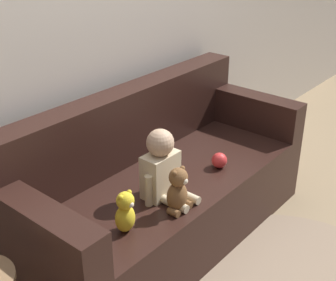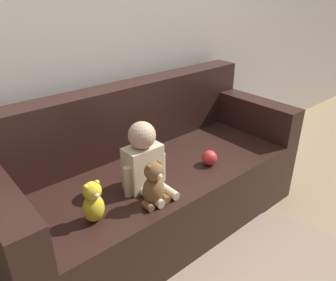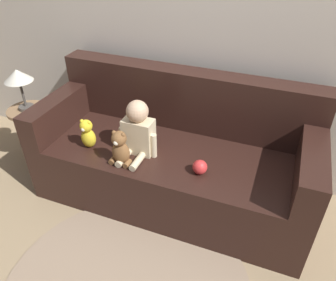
% 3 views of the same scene
% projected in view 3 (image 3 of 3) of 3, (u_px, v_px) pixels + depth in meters
% --- Properties ---
extents(ground_plane, '(12.00, 12.00, 0.00)m').
position_uv_depth(ground_plane, '(172.00, 195.00, 2.64)').
color(ground_plane, '#9E8460').
extents(wall_back, '(8.00, 0.05, 2.60)m').
position_uv_depth(wall_back, '(198.00, 13.00, 2.28)').
color(wall_back, beige).
rests_on(wall_back, ground_plane).
extents(couch, '(2.01, 0.82, 0.94)m').
position_uv_depth(couch, '(174.00, 158.00, 2.49)').
color(couch, black).
rests_on(couch, ground_plane).
extents(person_baby, '(0.28, 0.30, 0.40)m').
position_uv_depth(person_baby, '(138.00, 131.00, 2.23)').
color(person_baby, beige).
rests_on(person_baby, couch).
extents(teddy_bear_brown, '(0.15, 0.12, 0.25)m').
position_uv_depth(teddy_bear_brown, '(120.00, 149.00, 2.16)').
color(teddy_bear_brown, brown).
rests_on(teddy_bear_brown, couch).
extents(plush_toy_side, '(0.11, 0.10, 0.23)m').
position_uv_depth(plush_toy_side, '(88.00, 134.00, 2.32)').
color(plush_toy_side, yellow).
rests_on(plush_toy_side, couch).
extents(toy_ball, '(0.10, 0.10, 0.10)m').
position_uv_depth(toy_ball, '(200.00, 167.00, 2.11)').
color(toy_ball, red).
rests_on(toy_ball, couch).
extents(side_table, '(0.32, 0.32, 0.89)m').
position_uv_depth(side_table, '(23.00, 95.00, 2.61)').
color(side_table, '#93704C').
rests_on(side_table, ground_plane).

